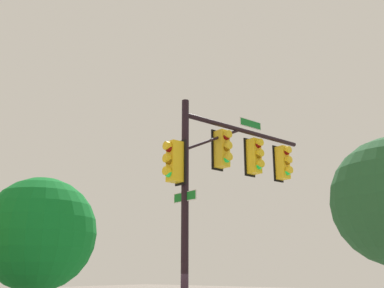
{
  "coord_description": "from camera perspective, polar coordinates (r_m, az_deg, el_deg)",
  "views": [
    {
      "loc": [
        -9.02,
        -7.44,
        2.56
      ],
      "look_at": [
        -0.24,
        -0.43,
        5.79
      ],
      "focal_mm": 41.54,
      "sensor_mm": 36.0,
      "label": 1
    }
  ],
  "objects": [
    {
      "name": "signal_pole_assembly",
      "position": [
        12.95,
        4.32,
        -3.79
      ],
      "size": [
        5.4,
        1.67,
        7.2
      ],
      "color": "black",
      "rests_on": "ground_plane"
    },
    {
      "name": "tree_near",
      "position": [
        20.6,
        -18.98,
        -10.83
      ],
      "size": [
        4.86,
        4.86,
        6.56
      ],
      "color": "brown",
      "rests_on": "ground_plane"
    }
  ]
}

